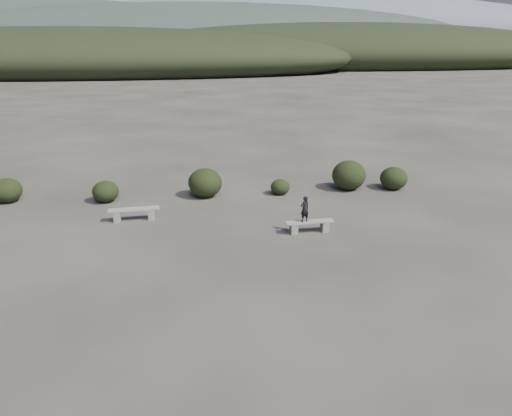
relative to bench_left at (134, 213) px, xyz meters
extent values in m
plane|color=#332E27|center=(3.74, -5.78, -0.29)|extent=(1200.00, 1200.00, 0.00)
cube|color=slate|center=(-0.63, -0.07, -0.08)|extent=(0.30, 0.39, 0.42)
cube|color=slate|center=(0.63, 0.07, -0.08)|extent=(0.30, 0.39, 0.42)
cube|color=gray|center=(0.00, 0.00, 0.16)|extent=(1.93, 0.59, 0.05)
cube|color=slate|center=(5.76, -2.03, -0.10)|extent=(0.27, 0.36, 0.38)
cube|color=slate|center=(6.91, -1.92, -0.10)|extent=(0.27, 0.36, 0.38)
cube|color=gray|center=(6.34, -1.97, 0.12)|extent=(1.75, 0.51, 0.05)
imported|color=black|center=(6.14, -1.99, 0.61)|extent=(0.40, 0.33, 0.93)
ellipsoid|color=black|center=(-1.46, 2.46, 0.16)|extent=(1.10, 1.10, 0.90)
ellipsoid|color=black|center=(2.73, 2.70, 0.34)|extent=(1.47, 1.47, 1.26)
ellipsoid|color=black|center=(6.02, 2.67, 0.05)|extent=(0.86, 0.86, 0.69)
ellipsoid|color=black|center=(9.24, 3.09, 0.38)|extent=(1.53, 1.53, 1.34)
ellipsoid|color=black|center=(11.30, 2.89, 0.23)|extent=(1.24, 1.24, 1.03)
ellipsoid|color=black|center=(-5.56, 2.88, 0.23)|extent=(1.22, 1.22, 1.03)
ellipsoid|color=black|center=(-21.26, 84.22, 2.41)|extent=(110.00, 40.00, 12.00)
ellipsoid|color=black|center=(38.74, 104.22, 2.86)|extent=(120.00, 44.00, 14.00)
ellipsoid|color=#2B342B|center=(3.74, 154.22, 5.11)|extent=(190.00, 64.00, 24.00)
ellipsoid|color=slate|center=(73.74, 294.22, 9.61)|extent=(340.00, 110.00, 44.00)
ellipsoid|color=#8F96A1|center=(-26.26, 394.22, 12.31)|extent=(460.00, 140.00, 56.00)
camera|label=1|loc=(2.60, -18.20, 6.29)|focal=35.00mm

